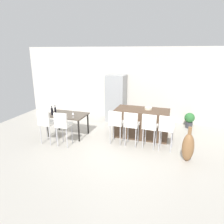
{
  "coord_description": "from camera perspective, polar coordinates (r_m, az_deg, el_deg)",
  "views": [
    {
      "loc": [
        1.55,
        -5.52,
        2.75
      ],
      "look_at": [
        -0.4,
        0.5,
        0.85
      ],
      "focal_mm": 32.89,
      "sensor_mm": 36.0,
      "label": 1
    }
  ],
  "objects": [
    {
      "name": "potted_plant",
      "position": [
        8.07,
        20.72,
        -1.88
      ],
      "size": [
        0.36,
        0.36,
        0.57
      ],
      "color": "#38383D",
      "rests_on": "ground_plane"
    },
    {
      "name": "ground_plane",
      "position": [
        6.36,
        2.06,
        -8.92
      ],
      "size": [
        10.0,
        10.0,
        0.0
      ],
      "primitive_type": "plane",
      "color": "#ADA89E"
    },
    {
      "name": "bar_chair_middle",
      "position": [
        6.04,
        5.45,
        -3.22
      ],
      "size": [
        0.41,
        0.41,
        1.05
      ],
      "color": "white",
      "rests_on": "ground_plane"
    },
    {
      "name": "dining_chair_far",
      "position": [
        6.16,
        -13.52,
        -3.21
      ],
      "size": [
        0.41,
        0.41,
        1.05
      ],
      "color": "white",
      "rests_on": "ground_plane"
    },
    {
      "name": "bar_chair_left",
      "position": [
        6.15,
        1.18,
        -2.77
      ],
      "size": [
        0.41,
        0.41,
        1.05
      ],
      "color": "white",
      "rests_on": "ground_plane"
    },
    {
      "name": "floor_vase",
      "position": [
        5.65,
        20.37,
        -9.11
      ],
      "size": [
        0.3,
        0.3,
        0.93
      ],
      "color": "brown",
      "rests_on": "ground_plane"
    },
    {
      "name": "back_wall",
      "position": [
        8.38,
        7.14,
        7.66
      ],
      "size": [
        10.0,
        0.12,
        2.9
      ],
      "primitive_type": "cube",
      "color": "beige",
      "rests_on": "ground_plane"
    },
    {
      "name": "dining_table",
      "position": [
        6.93,
        -12.28,
        -1.17
      ],
      "size": [
        1.27,
        0.81,
        0.74
      ],
      "color": "#4C4238",
      "rests_on": "ground_plane"
    },
    {
      "name": "wine_glass_left",
      "position": [
        6.53,
        -10.81,
        -0.37
      ],
      "size": [
        0.07,
        0.07,
        0.17
      ],
      "color": "silver",
      "rests_on": "dining_table"
    },
    {
      "name": "refrigerator",
      "position": [
        8.24,
        1.14,
        3.88
      ],
      "size": [
        0.72,
        0.68,
        1.84
      ],
      "primitive_type": "cube",
      "color": "#939699",
      "rests_on": "ground_plane"
    },
    {
      "name": "fruit_bowl",
      "position": [
        6.74,
        10.07,
        1.01
      ],
      "size": [
        0.24,
        0.24,
        0.07
      ],
      "primitive_type": "cylinder",
      "color": "beige",
      "rests_on": "kitchen_island"
    },
    {
      "name": "dining_chair_near",
      "position": [
        6.47,
        -17.86,
        -2.61
      ],
      "size": [
        0.4,
        0.4,
        1.05
      ],
      "color": "white",
      "rests_on": "ground_plane"
    },
    {
      "name": "wine_bottle_right",
      "position": [
        7.06,
        -15.49,
        0.47
      ],
      "size": [
        0.06,
        0.06,
        0.29
      ],
      "color": "black",
      "rests_on": "dining_table"
    },
    {
      "name": "kitchen_island",
      "position": [
        6.83,
        8.23,
        -3.04
      ],
      "size": [
        1.72,
        0.85,
        0.92
      ],
      "primitive_type": "cube",
      "color": "#4C3828",
      "rests_on": "ground_plane"
    },
    {
      "name": "wine_bottle_end",
      "position": [
        6.94,
        -16.32,
        0.19
      ],
      "size": [
        0.07,
        0.07,
        0.3
      ],
      "color": "black",
      "rests_on": "dining_table"
    },
    {
      "name": "bar_chair_far",
      "position": [
        5.92,
        14.95,
        -4.14
      ],
      "size": [
        0.43,
        0.43,
        1.05
      ],
      "color": "white",
      "rests_on": "ground_plane"
    },
    {
      "name": "bar_chair_right",
      "position": [
        5.96,
        10.44,
        -3.71
      ],
      "size": [
        0.43,
        0.43,
        1.05
      ],
      "color": "white",
      "rests_on": "ground_plane"
    }
  ]
}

